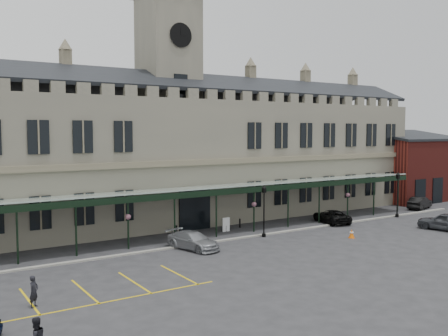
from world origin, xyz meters
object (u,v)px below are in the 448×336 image
clock_tower (169,90)px  sign_board (226,225)px  station_building (170,157)px  lamp_post_right (398,190)px  person_a (34,291)px  car_van (331,216)px  car_right_b (420,203)px  car_right_a (445,222)px  car_taxi (193,241)px  lamp_post_mid (264,206)px  traffic_cone (352,234)px

clock_tower → sign_board: 14.63m
station_building → lamp_post_right: bearing=-27.1°
sign_board → person_a: bearing=-150.0°
car_van → lamp_post_right: bearing=-175.4°
lamp_post_right → sign_board: size_ratio=3.79×
car_van → car_right_b: (14.98, 0.68, 0.07)m
car_right_b → car_right_a: bearing=117.8°
lamp_post_right → car_right_b: 7.42m
lamp_post_right → car_right_a: 7.55m
car_taxi → sign_board: bearing=20.5°
sign_board → car_right_b: bearing=-2.8°
clock_tower → car_right_a: size_ratio=5.17×
station_building → car_right_b: (27.98, -8.71, -5.75)m
car_right_a → car_van: bearing=-66.8°
clock_tower → car_right_a: bearing=-43.2°
station_building → clock_tower: (0.00, 0.09, 6.64)m
clock_tower → sign_board: (1.95, -7.35, -12.49)m
car_taxi → lamp_post_mid: bearing=-11.0°
car_right_a → car_right_b: size_ratio=1.10×
sign_board → car_van: bearing=-10.5°
lamp_post_mid → person_a: (-20.39, -7.07, -1.84)m
car_right_a → car_right_b: bearing=-147.2°
traffic_cone → person_a: size_ratio=0.46×
sign_board → car_van: size_ratio=0.27×
station_building → person_a: station_building is taller
clock_tower → lamp_post_mid: size_ratio=5.52×
lamp_post_mid → car_taxi: size_ratio=0.97×
traffic_cone → car_van: bearing=58.7°
person_a → sign_board: bearing=-15.1°
car_van → car_right_b: 14.99m
station_building → lamp_post_right: (21.18, -10.82, -3.63)m
sign_board → car_right_a: size_ratio=0.26×
sign_board → car_taxi: 7.21m
clock_tower → traffic_cone: 22.11m
car_taxi → car_right_a: size_ratio=0.97×
lamp_post_mid → sign_board: 4.44m
clock_tower → car_van: size_ratio=5.34×
person_a → car_taxi: bearing=-18.3°
station_building → lamp_post_right: size_ratio=12.55×
lamp_post_right → sign_board: 19.68m
lamp_post_mid → car_right_b: 24.74m
lamp_post_right → person_a: bearing=-169.4°
lamp_post_mid → car_right_b: size_ratio=1.03×
clock_tower → person_a: size_ratio=15.03×
sign_board → car_right_b: car_right_b is taller
car_taxi → car_van: bearing=-8.3°
clock_tower → traffic_cone: clock_tower is taller
car_taxi → car_van: (16.89, 2.11, -0.03)m
lamp_post_mid → person_a: size_ratio=2.72×
station_building → car_right_a: size_ratio=12.51×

